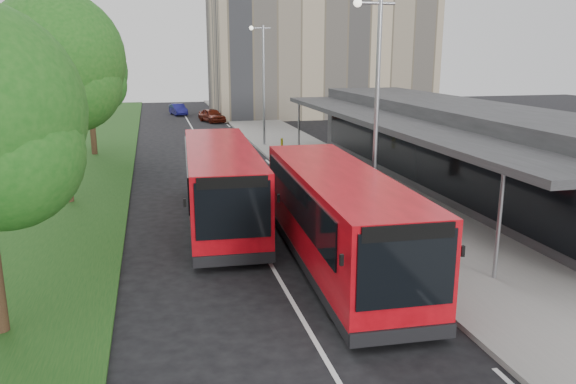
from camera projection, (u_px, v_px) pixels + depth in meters
name	position (u px, v px, depth m)	size (l,w,h in m)	color
ground	(270.00, 263.00, 17.49)	(120.00, 120.00, 0.00)	black
pavement	(296.00, 149.00, 37.71)	(5.00, 80.00, 0.15)	gray
grass_verge	(93.00, 158.00, 34.75)	(5.00, 80.00, 0.10)	#184315
lane_centre_line	(216.00, 169.00, 31.64)	(0.12, 70.00, 0.01)	silver
kerb_dashes	(260.00, 154.00, 36.16)	(0.12, 56.00, 0.01)	silver
office_block	(319.00, 26.00, 58.12)	(22.00, 12.00, 18.00)	tan
station_building	(456.00, 145.00, 27.02)	(7.70, 26.00, 4.00)	#28282A
tree_mid	(57.00, 68.00, 23.04)	(5.53, 5.53, 8.89)	#342014
tree_far	(88.00, 76.00, 34.55)	(4.77, 4.77, 7.66)	#342014
lamp_post_near	(375.00, 102.00, 19.18)	(1.44, 0.28, 8.00)	gray
lamp_post_far	(262.00, 78.00, 38.04)	(1.44, 0.28, 8.00)	gray
bus_main	(338.00, 219.00, 16.87)	(3.08, 10.51, 2.95)	red
bus_second	(221.00, 184.00, 21.33)	(3.19, 10.54, 2.95)	red
litter_bin	(327.00, 172.00, 27.75)	(0.55, 0.55, 0.99)	#341F15
bollard	(282.00, 146.00, 35.70)	(0.15, 0.15, 0.93)	#FFF70D
car_near	(212.00, 115.00, 52.73)	(1.51, 3.75, 1.28)	#57170C
car_far	(178.00, 110.00, 58.63)	(1.23, 3.52, 1.16)	navy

